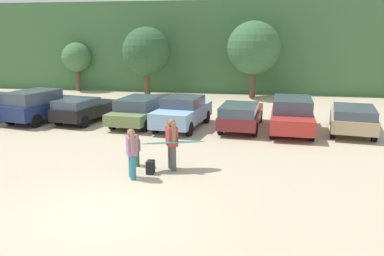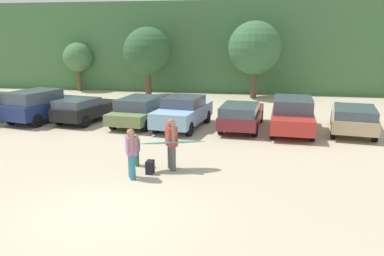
% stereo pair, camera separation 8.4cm
% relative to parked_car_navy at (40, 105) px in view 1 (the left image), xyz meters
% --- Properties ---
extents(ground_plane, '(120.00, 120.00, 0.00)m').
position_rel_parked_car_navy_xyz_m(ground_plane, '(7.79, -10.43, -0.92)').
color(ground_plane, '#C1B293').
extents(hillside_ridge, '(108.00, 12.00, 7.29)m').
position_rel_parked_car_navy_xyz_m(hillside_ridge, '(7.79, 18.49, 2.73)').
color(hillside_ridge, '#427042').
rests_on(hillside_ridge, ground_plane).
extents(tree_far_right, '(2.42, 2.42, 4.04)m').
position_rel_parked_car_navy_xyz_m(tree_far_right, '(-3.48, 11.91, 1.88)').
color(tree_far_right, brown).
rests_on(tree_far_right, ground_plane).
extents(tree_center_left, '(3.66, 3.66, 5.25)m').
position_rel_parked_car_navy_xyz_m(tree_center_left, '(3.08, 10.18, 2.47)').
color(tree_center_left, brown).
rests_on(tree_center_left, ground_plane).
extents(tree_center, '(3.91, 3.91, 5.66)m').
position_rel_parked_car_navy_xyz_m(tree_center, '(11.15, 10.45, 2.76)').
color(tree_center, brown).
rests_on(tree_center, ground_plane).
extents(parked_car_navy, '(2.87, 4.94, 1.74)m').
position_rel_parked_car_navy_xyz_m(parked_car_navy, '(0.00, 0.00, 0.00)').
color(parked_car_navy, navy).
rests_on(parked_car_navy, ground_plane).
extents(parked_car_black, '(2.49, 4.43, 1.36)m').
position_rel_parked_car_navy_xyz_m(parked_car_black, '(2.43, 0.22, -0.19)').
color(parked_car_black, black).
rests_on(parked_car_black, ground_plane).
extents(parked_car_olive_green, '(2.44, 4.97, 1.44)m').
position_rel_parked_car_navy_xyz_m(parked_car_olive_green, '(5.56, 0.25, -0.15)').
color(parked_car_olive_green, '#6B7F4C').
rests_on(parked_car_olive_green, ground_plane).
extents(parked_car_sky_blue, '(2.48, 4.78, 1.58)m').
position_rel_parked_car_navy_xyz_m(parked_car_sky_blue, '(7.92, -0.21, -0.10)').
color(parked_car_sky_blue, '#84ADD1').
rests_on(parked_car_sky_blue, ground_plane).
extents(parked_car_maroon, '(2.13, 4.91, 1.36)m').
position_rel_parked_car_navy_xyz_m(parked_car_maroon, '(10.84, -0.02, -0.18)').
color(parked_car_maroon, maroon).
rests_on(parked_car_maroon, ground_plane).
extents(parked_car_red, '(2.18, 4.86, 1.65)m').
position_rel_parked_car_navy_xyz_m(parked_car_red, '(13.30, -0.16, -0.05)').
color(parked_car_red, '#B72D28').
rests_on(parked_car_red, ground_plane).
extents(parked_car_tan, '(2.63, 4.93, 1.37)m').
position_rel_parked_car_navy_xyz_m(parked_car_tan, '(16.14, 0.05, -0.15)').
color(parked_car_tan, tan).
rests_on(parked_car_tan, ground_plane).
extents(person_adult, '(0.54, 0.76, 1.81)m').
position_rel_parked_car_navy_xyz_m(person_adult, '(8.80, -6.65, 0.10)').
color(person_adult, '#4C4C51').
rests_on(person_adult, ground_plane).
extents(person_child, '(0.33, 0.44, 1.17)m').
position_rel_parked_car_navy_xyz_m(person_child, '(7.47, -6.47, -0.26)').
color(person_child, '#26593F').
rests_on(person_child, ground_plane).
extents(person_companion, '(0.47, 0.64, 1.67)m').
position_rel_parked_car_navy_xyz_m(person_companion, '(7.71, -7.75, 0.02)').
color(person_companion, teal).
rests_on(person_companion, ground_plane).
extents(surfboard_teal, '(2.37, 1.33, 0.27)m').
position_rel_parked_car_navy_xyz_m(surfboard_teal, '(8.85, -6.68, 0.06)').
color(surfboard_teal, teal).
extents(backpack_dropped, '(0.24, 0.34, 0.45)m').
position_rel_parked_car_navy_xyz_m(backpack_dropped, '(8.17, -7.20, -0.70)').
color(backpack_dropped, black).
rests_on(backpack_dropped, ground_plane).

